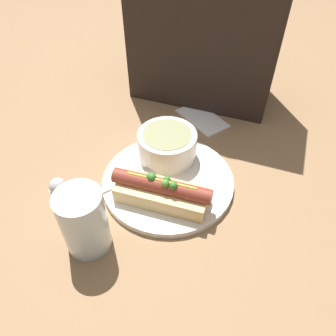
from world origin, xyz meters
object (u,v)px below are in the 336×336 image
spoon (145,172)px  drinking_glass (84,221)px  salt_shaker (61,194)px  seated_diner (207,18)px  hot_dog (162,192)px  soup_bowl (167,144)px

spoon → drinking_glass: bearing=-152.6°
spoon → salt_shaker: 0.16m
drinking_glass → salt_shaker: (-0.08, 0.05, -0.02)m
drinking_glass → seated_diner: bearing=84.4°
hot_dog → soup_bowl: bearing=102.9°
drinking_glass → salt_shaker: drinking_glass is taller
soup_bowl → salt_shaker: bearing=-126.5°
salt_shaker → seated_diner: (0.13, 0.45, 0.16)m
soup_bowl → salt_shaker: same height
soup_bowl → drinking_glass: bearing=-102.7°
hot_dog → drinking_glass: bearing=-128.6°
soup_bowl → spoon: 0.07m
spoon → salt_shaker: (-0.11, -0.12, 0.02)m
spoon → drinking_glass: 0.17m
hot_dog → seated_diner: (-0.04, 0.38, 0.16)m
soup_bowl → drinking_glass: drinking_glass is taller
hot_dog → salt_shaker: size_ratio=2.50×
spoon → seated_diner: seated_diner is taller
spoon → drinking_glass: size_ratio=1.07×
seated_diner → salt_shaker: bearing=-106.2°
hot_dog → salt_shaker: 0.18m
salt_shaker → seated_diner: seated_diner is taller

